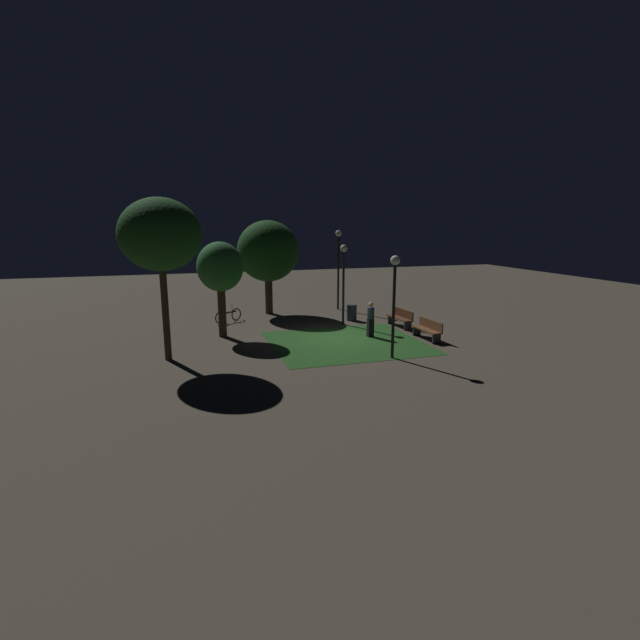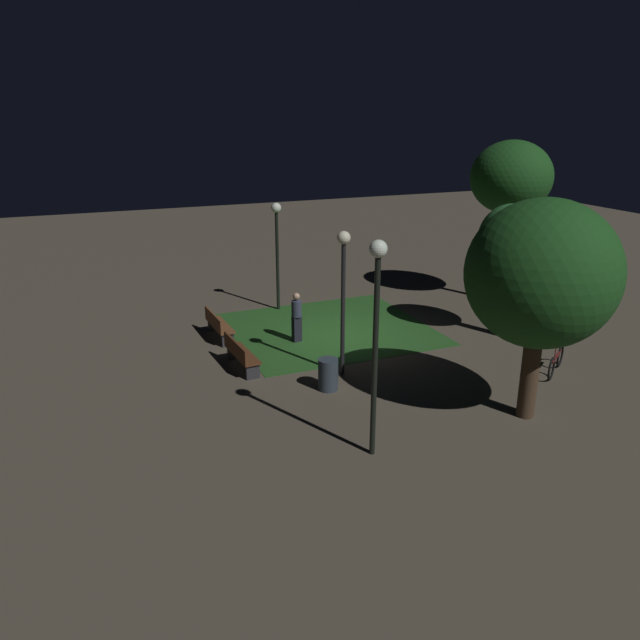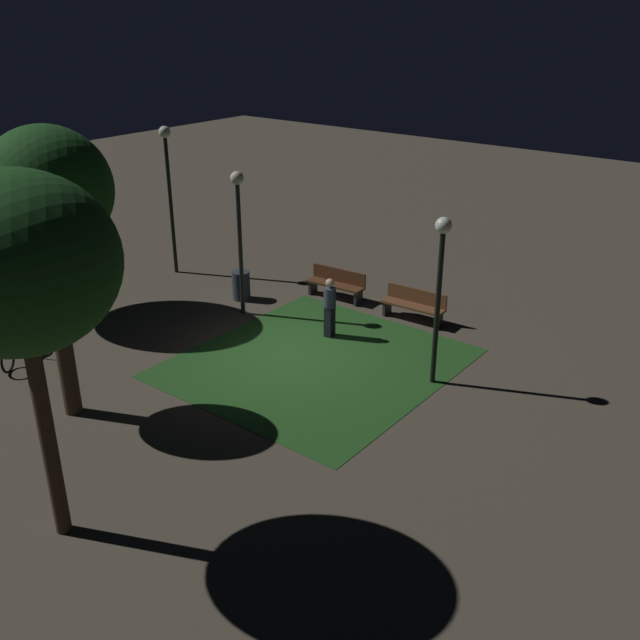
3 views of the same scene
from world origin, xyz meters
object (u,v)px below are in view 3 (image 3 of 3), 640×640
lamp_post_plaza_west (168,176)px  trash_bin (241,285)px  pedestrian (330,306)px  bench_corner (414,304)px  tree_back_right (16,265)px  bicycle (18,349)px  bench_path_side (337,283)px  tree_tall_center (52,275)px  tree_right_canopy (48,191)px  lamp_post_plaza_east (440,271)px  lamp_post_path_center (239,218)px

lamp_post_plaza_west → trash_bin: (-3.30, 0.39, -2.73)m
pedestrian → bench_corner: bearing=-118.0°
tree_back_right → bicycle: tree_back_right is taller
bench_path_side → tree_tall_center: bearing=86.2°
bench_corner → lamp_post_plaza_west: bearing=9.7°
tree_back_right → tree_right_canopy: size_ratio=1.15×
tree_back_right → bench_path_side: bearing=-77.0°
trash_bin → pedestrian: (-3.64, 0.48, 0.42)m
lamp_post_plaza_east → pedestrian: lamp_post_plaza_east is taller
lamp_post_plaza_west → pedestrian: size_ratio=2.90×
trash_bin → lamp_post_plaza_east: bearing=171.8°
lamp_post_path_center → trash_bin: bearing=-44.1°
tree_right_canopy → lamp_post_plaza_east: tree_right_canopy is taller
lamp_post_path_center → bicycle: bearing=67.8°
lamp_post_plaza_west → trash_bin: size_ratio=5.45×
bench_corner → tree_right_canopy: tree_right_canopy is taller
tree_tall_center → lamp_post_path_center: size_ratio=1.06×
bench_corner → lamp_post_plaza_west: lamp_post_plaza_west is taller
bench_corner → lamp_post_plaza_east: (-2.19, 2.79, 2.24)m
bench_path_side → lamp_post_plaza_east: 6.03m
bench_corner → bench_path_side: (2.66, 0.00, 0.00)m
tree_tall_center → tree_right_canopy: 5.71m
bench_path_side → bicycle: bearing=65.7°
tree_right_canopy → lamp_post_plaza_east: size_ratio=1.33×
tree_tall_center → tree_right_canopy: (4.79, -3.08, 0.39)m
tree_back_right → tree_right_canopy: tree_back_right is taller
lamp_post_path_center → lamp_post_plaza_west: 4.27m
tree_tall_center → tree_right_canopy: tree_right_canopy is taller
tree_back_right → trash_bin: tree_back_right is taller
lamp_post_plaza_west → lamp_post_plaza_east: bearing=172.3°
bench_path_side → lamp_post_plaza_east: lamp_post_plaza_east is taller
bench_path_side → bicycle: size_ratio=1.25×
lamp_post_plaza_east → lamp_post_plaza_west: bearing=-7.7°
bench_path_side → lamp_post_plaza_west: lamp_post_plaza_west is taller
bench_path_side → tree_back_right: size_ratio=0.30×
trash_bin → tree_back_right: bearing=117.1°
bench_corner → tree_right_canopy: size_ratio=0.35×
tree_back_right → lamp_post_plaza_west: (8.04, -9.63, -1.50)m
lamp_post_plaza_west → tree_right_canopy: bearing=91.7°
tree_right_canopy → bicycle: 4.38m
lamp_post_plaza_west → bench_path_side: bearing=-165.8°
bench_corner → bicycle: 10.26m
tree_back_right → pedestrian: (1.10, -8.77, -3.81)m
bench_corner → tree_back_right: 11.79m
bench_corner → bench_path_side: same height
bench_corner → lamp_post_path_center: size_ratio=0.45×
tree_tall_center → trash_bin: size_ratio=5.02×
bench_path_side → bicycle: (3.65, 8.09, -0.14)m
lamp_post_plaza_east → pedestrian: size_ratio=2.44×
bench_corner → tree_back_right: tree_back_right is taller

